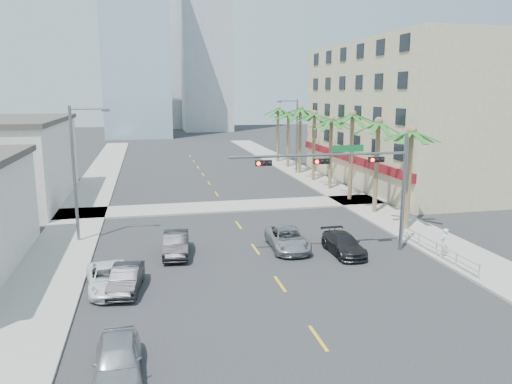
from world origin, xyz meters
The scene contains 27 objects.
ground centered at (0.00, 0.00, 0.00)m, with size 260.00×260.00×0.00m, color #262628.
sidewalk_right centered at (12.00, 20.00, 0.07)m, with size 4.00×120.00×0.15m, color gray.
sidewalk_left centered at (-12.00, 20.00, 0.07)m, with size 4.00×120.00×0.15m, color gray.
sidewalk_cross centered at (0.00, 22.00, 0.07)m, with size 80.00×4.00×0.15m, color gray.
building_right centered at (21.99, 30.00, 7.50)m, with size 15.25×28.00×15.00m.
tower_far_left centered at (-8.00, 95.00, 24.00)m, with size 14.00×14.00×48.00m, color #99B2C6.
tower_far_right centered at (9.00, 110.00, 30.00)m, with size 12.00×12.00×60.00m, color #ADADB2.
tower_far_center centered at (-3.00, 125.00, 21.00)m, with size 16.00×16.00×42.00m, color #ADADB2.
traffic_signal_mast centered at (5.78, 7.95, 5.06)m, with size 11.12×0.54×7.20m.
palm_tree_0 centered at (11.60, 12.00, 7.08)m, with size 4.80×4.80×7.80m.
palm_tree_1 centered at (11.60, 17.20, 7.43)m, with size 4.80×4.80×8.16m.
palm_tree_2 centered at (11.60, 22.40, 7.78)m, with size 4.80×4.80×8.52m.
palm_tree_3 centered at (11.60, 27.60, 7.08)m, with size 4.80×4.80×7.80m.
palm_tree_4 centered at (11.60, 32.80, 7.43)m, with size 4.80×4.80×8.16m.
palm_tree_5 centered at (11.60, 38.00, 7.78)m, with size 4.80×4.80×8.52m.
palm_tree_6 centered at (11.60, 43.20, 7.08)m, with size 4.80×4.80×7.80m.
palm_tree_7 centered at (11.60, 48.40, 7.43)m, with size 4.80×4.80×8.16m.
streetlight_left centered at (-11.00, 14.00, 5.06)m, with size 2.55×0.25×9.00m.
streetlight_right centered at (11.00, 38.00, 5.06)m, with size 2.55×0.25×9.00m.
guardrail centered at (10.30, 6.00, 0.67)m, with size 0.08×8.08×1.00m.
car_parked_near centered at (-7.80, -3.21, 0.69)m, with size 1.64×4.08×1.39m, color #AFAFB4.
car_parked_mid centered at (-7.80, 4.78, 0.65)m, with size 1.37×3.92×1.29m, color black.
car_parked_far centered at (-8.66, 5.09, 0.62)m, with size 2.07×4.49×1.25m, color white.
car_lane_left centered at (-5.00, 9.92, 0.71)m, with size 1.50×4.31×1.42m, color black.
car_lane_center centered at (2.00, 9.61, 0.67)m, with size 2.24×4.85×1.35m, color #ACACB1.
car_lane_right centered at (5.12, 7.95, 0.62)m, with size 1.75×4.30×1.25m, color black.
pedestrian centered at (10.68, 5.86, 1.01)m, with size 0.62×0.41×1.71m, color white.
Camera 1 is at (-6.48, -19.76, 9.86)m, focal length 35.00 mm.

